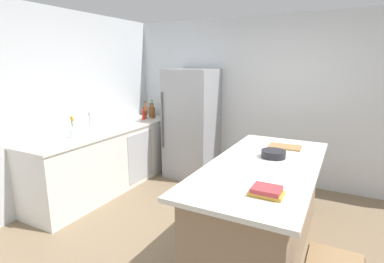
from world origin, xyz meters
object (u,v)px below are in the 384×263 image
(kitchen_island, at_px, (262,208))
(mixing_bowl, at_px, (273,154))
(cutting_board, at_px, (285,147))
(syrup_bottle, at_px, (151,111))
(hot_sauce_bottle, at_px, (143,115))
(cookbook_stack, at_px, (267,191))
(refrigerator, at_px, (192,124))
(flower_vase, at_px, (73,131))
(whiskey_bottle, at_px, (153,112))
(olive_oil_bottle, at_px, (152,109))
(vinegar_bottle, at_px, (145,112))
(sink_faucet, at_px, (90,121))

(kitchen_island, bearing_deg, mixing_bowl, 82.44)
(kitchen_island, xyz_separation_m, cutting_board, (0.07, 0.68, 0.47))
(syrup_bottle, distance_m, hot_sauce_bottle, 0.30)
(syrup_bottle, distance_m, cookbook_stack, 3.59)
(refrigerator, xyz_separation_m, cookbook_stack, (1.82, -2.28, 0.07))
(flower_vase, distance_m, syrup_bottle, 1.78)
(whiskey_bottle, bearing_deg, flower_vase, -93.08)
(olive_oil_bottle, bearing_deg, hot_sauce_bottle, -79.06)
(mixing_bowl, bearing_deg, cookbook_stack, -80.11)
(kitchen_island, xyz_separation_m, mixing_bowl, (0.03, 0.24, 0.50))
(kitchen_island, xyz_separation_m, cookbook_stack, (0.20, -0.69, 0.49))
(kitchen_island, xyz_separation_m, vinegar_bottle, (-2.48, 1.46, 0.58))
(olive_oil_bottle, height_order, cutting_board, olive_oil_bottle)
(sink_faucet, bearing_deg, cookbook_stack, -18.85)
(vinegar_bottle, bearing_deg, hot_sauce_bottle, -75.19)
(sink_faucet, relative_size, vinegar_bottle, 0.99)
(cutting_board, bearing_deg, whiskey_bottle, 160.22)
(olive_oil_bottle, bearing_deg, syrup_bottle, -78.49)
(syrup_bottle, relative_size, whiskey_bottle, 0.91)
(sink_faucet, distance_m, olive_oil_bottle, 1.51)
(sink_faucet, height_order, syrup_bottle, sink_faucet)
(refrigerator, xyz_separation_m, hot_sauce_bottle, (-0.84, -0.22, 0.12))
(syrup_bottle, bearing_deg, flower_vase, -88.95)
(flower_vase, distance_m, hot_sauce_bottle, 1.49)
(refrigerator, bearing_deg, cutting_board, -28.42)
(refrigerator, distance_m, whiskey_bottle, 0.78)
(kitchen_island, relative_size, hot_sauce_bottle, 10.59)
(whiskey_bottle, height_order, cookbook_stack, whiskey_bottle)
(flower_vase, distance_m, cutting_board, 2.67)
(flower_vase, relative_size, vinegar_bottle, 0.97)
(kitchen_island, bearing_deg, whiskey_bottle, 146.87)
(syrup_bottle, bearing_deg, kitchen_island, -33.49)
(vinegar_bottle, xyz_separation_m, hot_sauce_bottle, (0.02, -0.09, -0.04))
(whiskey_bottle, height_order, mixing_bowl, whiskey_bottle)
(hot_sauce_bottle, height_order, cutting_board, hot_sauce_bottle)
(olive_oil_bottle, bearing_deg, whiskey_bottle, -53.23)
(flower_vase, bearing_deg, vinegar_bottle, 90.03)
(syrup_bottle, distance_m, vinegar_bottle, 0.21)
(flower_vase, bearing_deg, whiskey_bottle, 86.92)
(whiskey_bottle, bearing_deg, cutting_board, -19.78)
(refrigerator, distance_m, cutting_board, 1.92)
(flower_vase, height_order, syrup_bottle, flower_vase)
(sink_faucet, xyz_separation_m, hot_sauce_bottle, (0.07, 1.14, -0.08))
(hot_sauce_bottle, bearing_deg, mixing_bowl, -24.43)
(vinegar_bottle, relative_size, hot_sauce_bottle, 1.46)
(vinegar_bottle, bearing_deg, mixing_bowl, -25.88)
(vinegar_bottle, relative_size, cutting_board, 0.84)
(refrigerator, distance_m, mixing_bowl, 2.14)
(syrup_bottle, height_order, hot_sauce_bottle, syrup_bottle)
(refrigerator, bearing_deg, syrup_bottle, 175.31)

